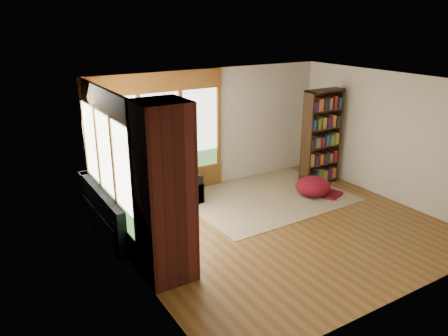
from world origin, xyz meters
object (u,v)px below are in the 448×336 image
dog_tan (146,171)px  bookshelf (321,138)px  pouf (313,186)px  area_rug (266,197)px  dog_brindle (140,195)px  sectional_sofa (144,202)px  brick_chimney (164,194)px

dog_tan → bookshelf: bearing=-30.3°
dog_tan → pouf: bearing=-40.0°
area_rug → pouf: pouf is taller
area_rug → dog_brindle: bearing=-176.2°
area_rug → bookshelf: 1.87m
pouf → dog_brindle: (-3.76, 0.24, 0.52)m
sectional_sofa → area_rug: 2.60m
brick_chimney → bookshelf: (4.54, 1.68, -0.23)m
brick_chimney → pouf: (3.91, 1.19, -1.09)m
brick_chimney → sectional_sofa: bearing=77.7°
area_rug → pouf: (0.92, -0.43, 0.21)m
area_rug → bookshelf: size_ratio=1.55×
dog_brindle → brick_chimney: bearing=169.3°
brick_chimney → area_rug: 3.65m
sectional_sofa → dog_tan: dog_tan is taller
bookshelf → dog_brindle: bookshelf is taller
brick_chimney → dog_brindle: brick_chimney is taller
area_rug → bookshelf: bearing=2.2°
area_rug → dog_brindle: 2.94m
brick_chimney → dog_brindle: size_ratio=3.46×
dog_brindle → pouf: bearing=-98.1°
brick_chimney → pouf: size_ratio=3.51×
area_rug → dog_tan: dog_tan is taller
area_rug → dog_tan: bearing=164.0°
pouf → dog_tan: (-3.29, 1.11, 0.60)m
brick_chimney → dog_tan: 2.44m
sectional_sofa → dog_brindle: (-0.29, -0.61, 0.43)m
sectional_sofa → dog_brindle: bearing=-112.1°
sectional_sofa → dog_brindle: dog_brindle is taller
brick_chimney → bookshelf: brick_chimney is taller
sectional_sofa → pouf: size_ratio=2.97×
sectional_sofa → bookshelf: 4.18m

